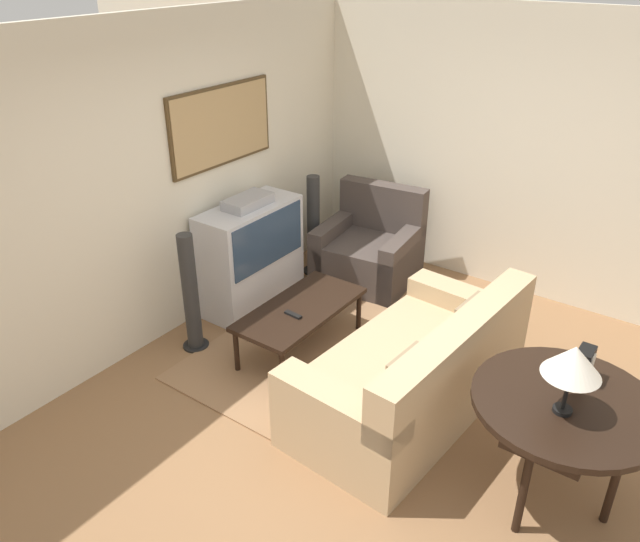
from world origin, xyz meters
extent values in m
plane|color=#8E6642|center=(0.00, 0.00, 0.00)|extent=(12.00, 12.00, 0.00)
cube|color=beige|center=(0.00, 2.13, 1.35)|extent=(12.00, 0.06, 2.70)
cube|color=#4C381E|center=(0.84, 2.08, 1.71)|extent=(1.22, 0.03, 0.70)
cube|color=tan|center=(0.84, 2.07, 1.71)|extent=(1.17, 0.01, 0.65)
cube|color=beige|center=(2.63, 0.00, 1.35)|extent=(0.06, 12.00, 2.70)
cube|color=#99704C|center=(0.47, 0.92, 0.01)|extent=(2.04, 1.48, 0.01)
cube|color=silver|center=(0.84, 1.82, 0.23)|extent=(1.04, 0.45, 0.45)
cube|color=silver|center=(0.84, 1.82, 0.73)|extent=(1.04, 0.45, 0.56)
cube|color=#2D425B|center=(0.84, 1.59, 0.73)|extent=(0.94, 0.01, 0.49)
cube|color=#9E9EA3|center=(0.84, 1.82, 1.06)|extent=(0.47, 0.25, 0.09)
cube|color=tan|center=(0.35, -0.14, 0.23)|extent=(2.00, 1.12, 0.47)
cube|color=tan|center=(0.33, -0.52, 0.68)|extent=(1.95, 0.36, 0.42)
cube|color=tan|center=(1.20, -0.20, 0.31)|extent=(0.31, 1.00, 0.63)
cube|color=tan|center=(-0.49, -0.08, 0.31)|extent=(0.31, 1.00, 0.63)
cube|color=#877154|center=(0.77, -0.42, 0.64)|extent=(0.37, 0.14, 0.34)
cube|color=#877154|center=(-0.10, -0.36, 0.64)|extent=(0.37, 0.14, 0.34)
cube|color=#473D38|center=(1.89, 1.17, 0.23)|extent=(0.98, 1.02, 0.46)
cube|color=#473D38|center=(2.23, 1.21, 0.70)|extent=(0.29, 0.94, 0.49)
cube|color=#473D38|center=(1.84, 1.55, 0.30)|extent=(0.89, 0.26, 0.60)
cube|color=#473D38|center=(1.93, 0.79, 0.30)|extent=(0.89, 0.26, 0.60)
cube|color=black|center=(0.47, 0.96, 0.41)|extent=(1.20, 0.57, 0.04)
cylinder|color=black|center=(-0.08, 0.72, 0.19)|extent=(0.04, 0.04, 0.39)
cylinder|color=black|center=(1.02, 0.72, 0.19)|extent=(0.04, 0.04, 0.39)
cylinder|color=black|center=(-0.08, 1.19, 0.19)|extent=(0.04, 0.04, 0.39)
cylinder|color=black|center=(1.02, 1.19, 0.19)|extent=(0.04, 0.04, 0.39)
cylinder|color=black|center=(0.11, -1.29, 0.74)|extent=(1.10, 1.10, 0.04)
cube|color=black|center=(0.11, -1.29, 0.67)|extent=(0.93, 0.44, 0.08)
cylinder|color=black|center=(-0.27, -1.23, 0.36)|extent=(0.05, 0.05, 0.71)
cylinder|color=black|center=(0.49, -1.23, 0.36)|extent=(0.05, 0.05, 0.71)
cylinder|color=black|center=(0.11, -1.65, 0.36)|extent=(0.05, 0.05, 0.71)
cylinder|color=black|center=(-0.01, -1.30, 0.77)|extent=(0.11, 0.11, 0.02)
cylinder|color=black|center=(-0.01, -1.30, 0.97)|extent=(0.02, 0.02, 0.38)
cone|color=silver|center=(-0.01, -1.30, 1.11)|extent=(0.33, 0.33, 0.18)
cube|color=black|center=(0.35, -1.30, 0.87)|extent=(0.16, 0.09, 0.23)
cylinder|color=white|center=(0.35, -1.34, 0.91)|extent=(0.11, 0.01, 0.11)
cube|color=black|center=(0.33, 0.92, 0.44)|extent=(0.05, 0.16, 0.02)
cylinder|color=black|center=(-0.03, 1.73, 0.01)|extent=(0.23, 0.23, 0.02)
cylinder|color=#2D2D2D|center=(-0.03, 1.73, 0.54)|extent=(0.13, 0.13, 1.07)
cylinder|color=black|center=(1.71, 1.73, 0.01)|extent=(0.23, 0.23, 0.02)
cylinder|color=#2D2D2D|center=(1.71, 1.73, 0.54)|extent=(0.13, 0.13, 1.07)
camera|label=1|loc=(-3.07, -1.79, 3.13)|focal=35.00mm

